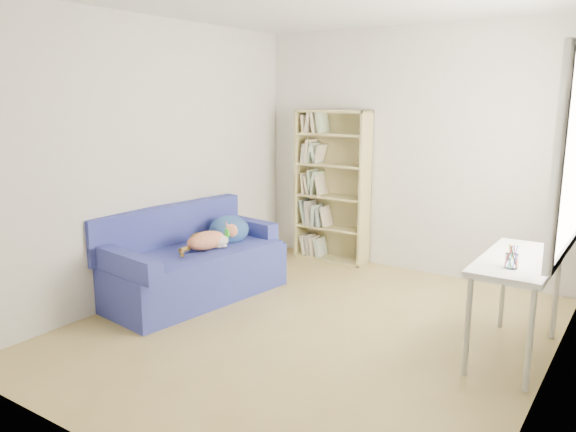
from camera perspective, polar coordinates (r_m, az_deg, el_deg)
The scene contains 6 objects.
ground at distance 4.72m, azimuth 2.34°, elevation -11.41°, with size 4.00×4.00×0.00m, color olive.
room_shell at distance 4.32m, azimuth 3.90°, elevation 8.78°, with size 3.54×4.04×2.62m.
sofa at distance 5.44m, azimuth -9.60°, elevation -4.67°, with size 1.04×1.83×0.85m.
bookshelf at distance 6.45m, azimuth 4.50°, elevation 2.40°, with size 0.87×0.27×1.73m.
desk at distance 4.37m, azimuth 22.37°, elevation -5.04°, with size 0.50×1.08×0.75m.
pen_cup at distance 4.06m, azimuth 21.76°, elevation -4.10°, with size 0.09×0.09×0.17m.
Camera 1 is at (2.25, -3.70, 1.88)m, focal length 35.00 mm.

